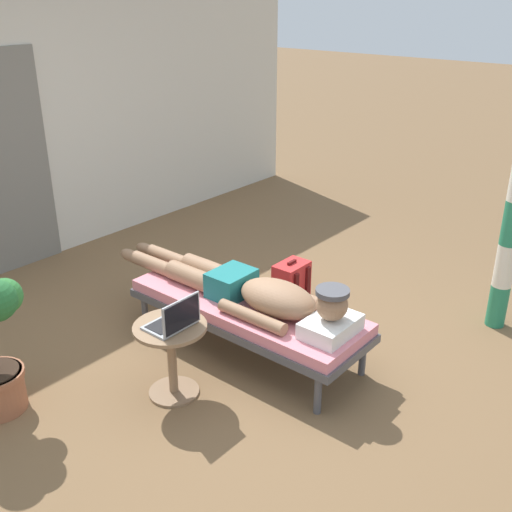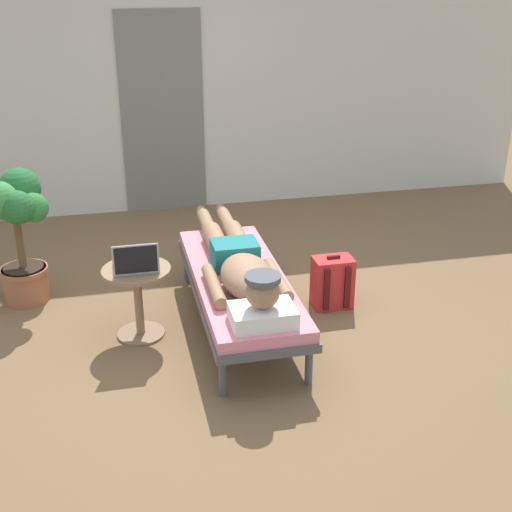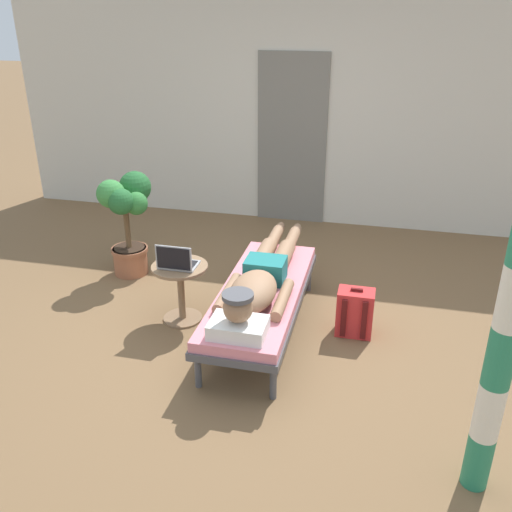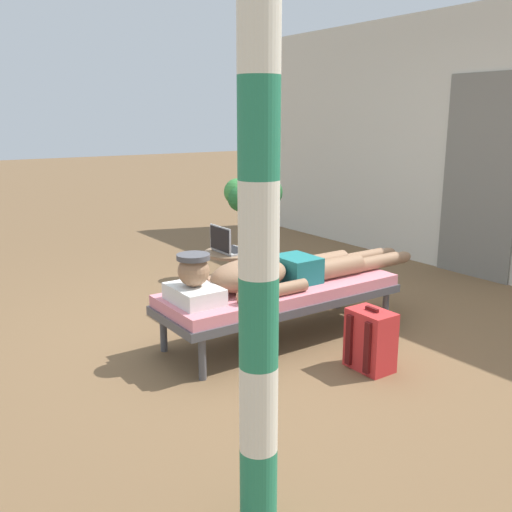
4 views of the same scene
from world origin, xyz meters
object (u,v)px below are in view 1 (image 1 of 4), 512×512
object	(u,v)px
side_table	(171,348)
backpack	(291,285)
lounge_chair	(247,310)
person_reclining	(252,291)
laptop	(175,320)

from	to	relation	value
side_table	backpack	world-z (taller)	side_table
lounge_chair	backpack	distance (m)	0.79
person_reclining	laptop	world-z (taller)	laptop
person_reclining	laptop	bearing A→B (deg)	177.06
lounge_chair	person_reclining	xyz separation A→B (m)	(0.00, -0.05, 0.17)
lounge_chair	laptop	xyz separation A→B (m)	(-0.72, -0.02, 0.24)
lounge_chair	laptop	distance (m)	0.76
lounge_chair	side_table	distance (m)	0.72
lounge_chair	backpack	size ratio (longest dim) A/B	4.37
person_reclining	backpack	xyz separation A→B (m)	(0.76, 0.21, -0.32)
side_table	backpack	size ratio (longest dim) A/B	1.23
person_reclining	backpack	distance (m)	0.86
backpack	person_reclining	bearing A→B (deg)	-164.28
backpack	side_table	bearing A→B (deg)	-175.12
lounge_chair	laptop	world-z (taller)	laptop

